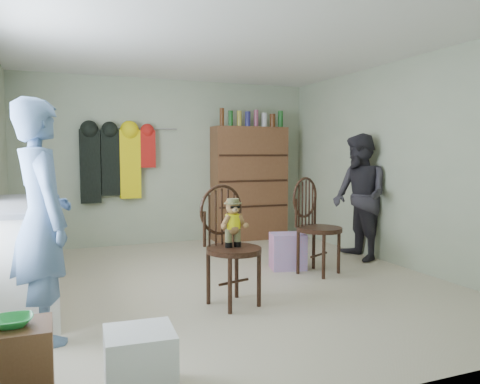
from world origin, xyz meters
name	(u,v)px	position (x,y,z in m)	size (l,w,h in m)	color
ground_plane	(225,283)	(0.00, 0.00, 0.00)	(5.00, 5.00, 0.00)	beige
room_walls	(209,136)	(0.00, 0.53, 1.58)	(5.00, 5.00, 5.00)	#ADB799
counter	(22,254)	(-1.95, 0.00, 0.47)	(0.64, 1.86, 0.94)	silver
stool	(15,377)	(-1.88, -2.09, 0.26)	(0.36, 0.31, 0.52)	brown
bowl	(12,322)	(-1.88, -2.09, 0.54)	(0.19, 0.19, 0.05)	green
plastic_tub	(140,362)	(-1.24, -1.99, 0.18)	(0.39, 0.37, 0.37)	white
chair_front	(230,236)	(-0.19, -0.67, 0.63)	(0.60, 0.60, 1.09)	#3D2115
chair_far	(314,222)	(1.10, 0.03, 0.59)	(0.66, 0.66, 1.11)	#3D2115
striped_bag	(288,251)	(0.91, 0.30, 0.21)	(0.40, 0.31, 0.42)	pink
person_left	(42,221)	(-1.76, -0.93, 0.89)	(0.65, 0.42, 1.77)	#56749E
person_right	(360,197)	(2.00, 0.41, 0.82)	(0.80, 0.62, 1.64)	#2D2B33
dresser	(249,183)	(1.25, 2.30, 0.91)	(1.20, 0.39, 2.07)	brown
coat_rack	(115,162)	(-0.83, 2.38, 1.25)	(1.42, 0.12, 1.09)	#99999E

